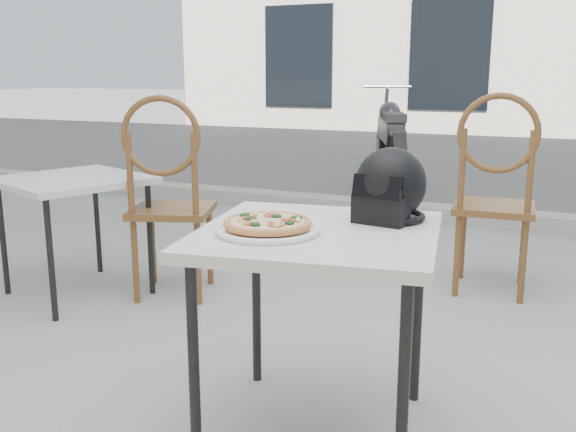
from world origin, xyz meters
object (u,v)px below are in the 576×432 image
at_px(pizza, 268,223).
at_px(cafe_chair_main, 495,185).
at_px(cafe_chair_side, 168,188).
at_px(helmet, 390,188).
at_px(motorcycle, 390,140).
at_px(cafe_table_main, 318,249).
at_px(plate, 268,230).
at_px(cafe_table_side, 73,188).

bearing_deg(pizza, cafe_chair_main, 74.39).
xyz_separation_m(pizza, cafe_chair_side, (-1.12, 1.07, -0.14)).
distance_m(helmet, motorcycle, 5.29).
height_order(cafe_table_main, cafe_chair_side, cafe_chair_side).
height_order(cafe_table_main, cafe_chair_main, cafe_chair_main).
distance_m(cafe_table_main, plate, 0.19).
bearing_deg(plate, motorcycle, 100.65).
height_order(helmet, cafe_table_side, helmet).
bearing_deg(cafe_chair_main, motorcycle, -70.68).
relative_size(pizza, cafe_chair_side, 0.32).
distance_m(pizza, motorcycle, 5.55).
xyz_separation_m(pizza, cafe_table_side, (-1.64, 0.92, -0.15)).
height_order(cafe_table_side, motorcycle, motorcycle).
relative_size(pizza, motorcycle, 0.17).
bearing_deg(helmet, cafe_table_main, -118.44).
distance_m(pizza, cafe_chair_side, 1.56).
bearing_deg(cafe_table_main, cafe_table_side, 155.40).
bearing_deg(cafe_table_side, cafe_chair_side, 16.10).
relative_size(plate, helmet, 1.22).
distance_m(helmet, cafe_chair_main, 1.54).
height_order(pizza, cafe_table_side, pizza).
xyz_separation_m(pizza, motorcycle, (-1.02, 5.45, -0.29)).
height_order(cafe_table_main, pizza, pizza).
xyz_separation_m(cafe_table_side, motorcycle, (0.62, 4.52, -0.13)).
relative_size(helmet, cafe_chair_side, 0.26).
relative_size(cafe_chair_main, motorcycle, 0.54).
relative_size(cafe_table_main, cafe_chair_side, 0.78).
xyz_separation_m(cafe_chair_main, motorcycle, (-1.54, 3.59, -0.15)).
height_order(cafe_chair_main, cafe_chair_side, cafe_chair_main).
xyz_separation_m(plate, motorcycle, (-1.02, 5.45, -0.27)).
height_order(cafe_table_main, helmet, helmet).
relative_size(cafe_table_side, motorcycle, 0.44).
xyz_separation_m(helmet, motorcycle, (-1.33, 5.11, -0.37)).
distance_m(helmet, cafe_chair_side, 1.62).
bearing_deg(cafe_table_main, motorcycle, 102.24).
bearing_deg(helmet, plate, -123.46).
bearing_deg(plate, cafe_table_main, 39.07).
distance_m(plate, cafe_chair_side, 1.55).
relative_size(plate, motorcycle, 0.17).
bearing_deg(cafe_chair_side, pizza, 116.19).
distance_m(cafe_table_side, cafe_chair_side, 0.55).
distance_m(cafe_table_main, pizza, 0.20).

